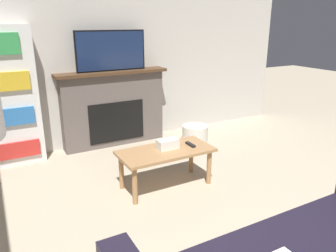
# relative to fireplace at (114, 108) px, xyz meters

# --- Properties ---
(wall_back) EXTENTS (5.55, 0.06, 2.70)m
(wall_back) POSITION_rel_fireplace_xyz_m (0.16, 0.14, 0.82)
(wall_back) COLOR beige
(wall_back) RESTS_ON ground_plane
(fireplace) EXTENTS (1.52, 0.28, 1.04)m
(fireplace) POSITION_rel_fireplace_xyz_m (0.00, 0.00, 0.00)
(fireplace) COLOR #605651
(fireplace) RESTS_ON ground_plane
(tv) EXTENTS (0.94, 0.03, 0.53)m
(tv) POSITION_rel_fireplace_xyz_m (0.00, -0.02, 0.78)
(tv) COLOR black
(tv) RESTS_ON fireplace
(coffee_table) EXTENTS (0.98, 0.47, 0.41)m
(coffee_table) POSITION_rel_fireplace_xyz_m (0.03, -1.46, -0.17)
(coffee_table) COLOR #A87A4C
(coffee_table) RESTS_ON ground_plane
(tissue_box) EXTENTS (0.22, 0.12, 0.10)m
(tissue_box) POSITION_rel_fireplace_xyz_m (0.07, -1.44, -0.06)
(tissue_box) COLOR white
(tissue_box) RESTS_ON coffee_table
(remote_control) EXTENTS (0.04, 0.15, 0.02)m
(remote_control) POSITION_rel_fireplace_xyz_m (0.32, -1.48, -0.10)
(remote_control) COLOR black
(remote_control) RESTS_ON coffee_table
(bookshelf) EXTENTS (0.65, 0.29, 1.65)m
(bookshelf) POSITION_rel_fireplace_xyz_m (-1.29, -0.02, 0.30)
(bookshelf) COLOR white
(bookshelf) RESTS_ON ground_plane
(storage_basket) EXTENTS (0.37, 0.37, 0.23)m
(storage_basket) POSITION_rel_fireplace_xyz_m (1.06, -0.46, -0.41)
(storage_basket) COLOR silver
(storage_basket) RESTS_ON ground_plane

